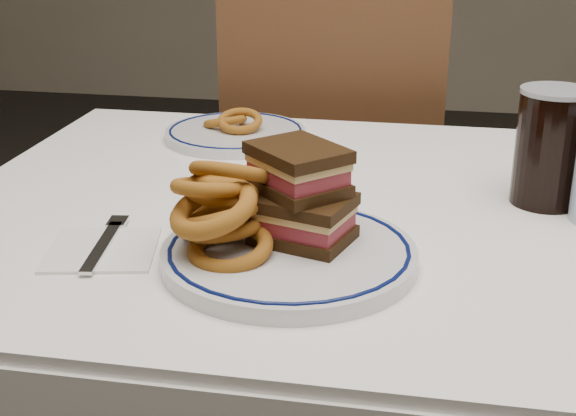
% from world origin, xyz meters
% --- Properties ---
extents(dining_table, '(1.27, 0.87, 0.75)m').
position_xyz_m(dining_table, '(0.00, 0.00, 0.64)').
color(dining_table, white).
rests_on(dining_table, floor).
extents(chair_far, '(0.51, 0.51, 0.99)m').
position_xyz_m(chair_far, '(-0.20, 0.71, 0.54)').
color(chair_far, '#4B3018').
rests_on(chair_far, floor).
extents(main_plate, '(0.29, 0.29, 0.02)m').
position_xyz_m(main_plate, '(-0.13, -0.19, 0.76)').
color(main_plate, silver).
rests_on(main_plate, dining_table).
extents(reuben_sandwich, '(0.14, 0.14, 0.11)m').
position_xyz_m(reuben_sandwich, '(-0.12, -0.16, 0.82)').
color(reuben_sandwich, black).
rests_on(reuben_sandwich, main_plate).
extents(onion_rings_main, '(0.12, 0.15, 0.12)m').
position_xyz_m(onion_rings_main, '(-0.20, -0.20, 0.81)').
color(onion_rings_main, brown).
rests_on(onion_rings_main, main_plate).
extents(ketchup_ramekin, '(0.05, 0.05, 0.03)m').
position_xyz_m(ketchup_ramekin, '(-0.18, -0.09, 0.79)').
color(ketchup_ramekin, silver).
rests_on(ketchup_ramekin, main_plate).
extents(beer_mug, '(0.14, 0.10, 0.16)m').
position_xyz_m(beer_mug, '(0.18, 0.06, 0.83)').
color(beer_mug, black).
rests_on(beer_mug, dining_table).
extents(far_plate, '(0.24, 0.24, 0.02)m').
position_xyz_m(far_plate, '(-0.31, 0.28, 0.76)').
color(far_plate, silver).
rests_on(far_plate, dining_table).
extents(onion_rings_far, '(0.11, 0.10, 0.05)m').
position_xyz_m(onion_rings_far, '(-0.32, 0.29, 0.78)').
color(onion_rings_far, brown).
rests_on(onion_rings_far, far_plate).
extents(napkin_fork, '(0.15, 0.17, 0.01)m').
position_xyz_m(napkin_fork, '(-0.35, -0.20, 0.75)').
color(napkin_fork, white).
rests_on(napkin_fork, dining_table).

